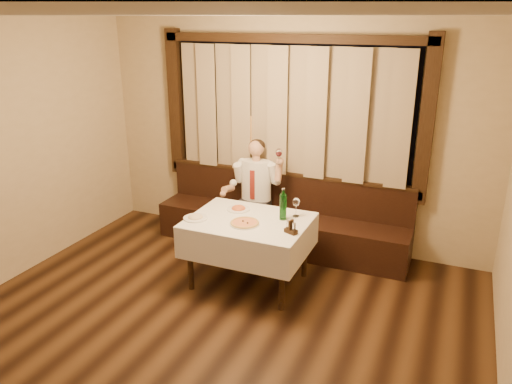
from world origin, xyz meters
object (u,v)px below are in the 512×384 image
at_px(green_bottle, 283,206).
at_px(seated_man, 254,186).
at_px(dining_table, 249,228).
at_px(pasta_cream, 195,216).
at_px(banquette, 281,223).
at_px(cruet_caddy, 291,229).
at_px(pasta_red, 239,207).
at_px(pizza, 245,223).

xyz_separation_m(green_bottle, seated_man, (-0.67, 0.79, -0.10)).
relative_size(dining_table, pasta_cream, 4.93).
relative_size(banquette, cruet_caddy, 21.87).
distance_m(green_bottle, seated_man, 1.04).
bearing_deg(green_bottle, banquette, 110.75).
bearing_deg(green_bottle, pasta_red, 173.21).
distance_m(dining_table, seated_man, 1.00).
distance_m(pasta_red, seated_man, 0.73).
relative_size(dining_table, pasta_red, 5.00).
xyz_separation_m(banquette, green_bottle, (0.33, -0.88, 0.59)).
bearing_deg(cruet_caddy, banquette, 137.04).
bearing_deg(pizza, dining_table, 95.92).
height_order(pizza, pasta_red, pasta_red).
bearing_deg(green_bottle, pasta_cream, -158.03).
distance_m(green_bottle, cruet_caddy, 0.38).
xyz_separation_m(pizza, cruet_caddy, (0.52, -0.03, 0.04)).
distance_m(pizza, pasta_red, 0.41).
xyz_separation_m(pasta_cream, cruet_caddy, (1.06, 0.04, 0.01)).
bearing_deg(seated_man, pasta_cream, -99.82).
bearing_deg(dining_table, cruet_caddy, -16.92).
height_order(banquette, green_bottle, green_bottle).
height_order(dining_table, seated_man, seated_man).
relative_size(pasta_red, pasta_cream, 0.99).
height_order(pasta_cream, cruet_caddy, cruet_caddy).
relative_size(banquette, pasta_cream, 12.42).
distance_m(pizza, green_bottle, 0.44).
bearing_deg(dining_table, seated_man, 109.59).
xyz_separation_m(banquette, seated_man, (-0.33, -0.09, 0.49)).
height_order(pizza, seated_man, seated_man).
bearing_deg(pasta_red, green_bottle, -6.79).
bearing_deg(banquette, pasta_cream, -113.36).
distance_m(banquette, seated_man, 0.60).
distance_m(pasta_cream, seated_man, 1.16).
distance_m(banquette, pizza, 1.25).
xyz_separation_m(pasta_cream, green_bottle, (0.86, 0.35, 0.11)).
bearing_deg(pasta_cream, dining_table, 21.04).
height_order(cruet_caddy, seated_man, seated_man).
bearing_deg(cruet_caddy, green_bottle, 145.74).
bearing_deg(seated_man, banquette, 14.87).
distance_m(banquette, dining_table, 1.08).
distance_m(pizza, pasta_cream, 0.55).
height_order(dining_table, green_bottle, green_bottle).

